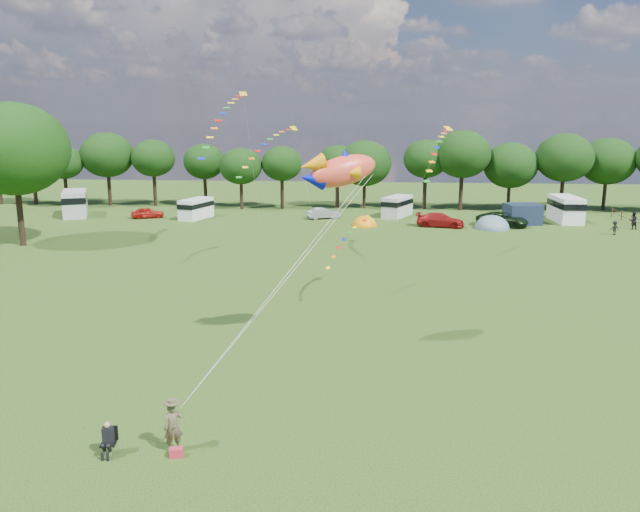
# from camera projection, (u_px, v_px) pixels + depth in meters

# --- Properties ---
(ground_plane) EXTENTS (180.00, 180.00, 0.00)m
(ground_plane) POSITION_uv_depth(u_px,v_px,m) (305.00, 376.00, 29.24)
(ground_plane) COLOR black
(ground_plane) RESTS_ON ground
(tree_line) EXTENTS (102.98, 10.98, 10.27)m
(tree_line) POSITION_uv_depth(u_px,v_px,m) (392.00, 161.00, 80.86)
(tree_line) COLOR black
(tree_line) RESTS_ON ground
(big_tree) EXTENTS (10.00, 10.00, 13.28)m
(big_tree) POSITION_uv_depth(u_px,v_px,m) (13.00, 149.00, 57.07)
(big_tree) COLOR black
(big_tree) RESTS_ON ground
(car_a) EXTENTS (4.19, 2.98, 1.30)m
(car_a) POSITION_uv_depth(u_px,v_px,m) (147.00, 213.00, 74.85)
(car_a) COLOR #A91810
(car_a) RESTS_ON ground
(car_b) EXTENTS (3.95, 2.80, 1.31)m
(car_b) POSITION_uv_depth(u_px,v_px,m) (323.00, 213.00, 74.38)
(car_b) COLOR gray
(car_b) RESTS_ON ground
(car_c) EXTENTS (5.38, 3.13, 1.52)m
(car_c) POSITION_uv_depth(u_px,v_px,m) (440.00, 220.00, 68.81)
(car_c) COLOR maroon
(car_c) RESTS_ON ground
(car_d) EXTENTS (6.27, 4.71, 1.56)m
(car_d) POSITION_uv_depth(u_px,v_px,m) (503.00, 219.00, 69.20)
(car_d) COLOR black
(car_d) RESTS_ON ground
(campervan_a) EXTENTS (4.99, 6.87, 3.10)m
(campervan_a) POSITION_uv_depth(u_px,v_px,m) (75.00, 202.00, 76.29)
(campervan_a) COLOR #B2B2B4
(campervan_a) RESTS_ON ground
(campervan_b) EXTENTS (3.39, 5.26, 2.39)m
(campervan_b) POSITION_uv_depth(u_px,v_px,m) (196.00, 208.00, 74.30)
(campervan_b) COLOR white
(campervan_b) RESTS_ON ground
(campervan_c) EXTENTS (4.04, 5.48, 2.47)m
(campervan_c) POSITION_uv_depth(u_px,v_px,m) (397.00, 206.00, 75.94)
(campervan_c) COLOR silver
(campervan_c) RESTS_ON ground
(campervan_d) EXTENTS (2.82, 6.11, 2.94)m
(campervan_d) POSITION_uv_depth(u_px,v_px,m) (566.00, 208.00, 72.10)
(campervan_d) COLOR white
(campervan_d) RESTS_ON ground
(tent_orange) EXTENTS (2.83, 3.10, 2.21)m
(tent_orange) POSITION_uv_depth(u_px,v_px,m) (365.00, 226.00, 69.61)
(tent_orange) COLOR orange
(tent_orange) RESTS_ON ground
(tent_greyblue) EXTENTS (3.86, 4.23, 2.87)m
(tent_greyblue) POSITION_uv_depth(u_px,v_px,m) (492.00, 228.00, 68.01)
(tent_greyblue) COLOR slate
(tent_greyblue) RESTS_ON ground
(awning_navy) EXTENTS (4.12, 3.56, 2.29)m
(awning_navy) POSITION_uv_depth(u_px,v_px,m) (522.00, 214.00, 70.61)
(awning_navy) COLOR #182237
(awning_navy) RESTS_ON ground
(kite_flyer) EXTENTS (0.81, 0.71, 1.88)m
(kite_flyer) POSITION_uv_depth(u_px,v_px,m) (173.00, 427.00, 22.48)
(kite_flyer) COLOR brown
(kite_flyer) RESTS_ON ground
(camp_chair) EXTENTS (0.61, 0.61, 1.31)m
(camp_chair) POSITION_uv_depth(u_px,v_px,m) (108.00, 435.00, 22.25)
(camp_chair) COLOR #99999E
(camp_chair) RESTS_ON ground
(kite_bag) EXTENTS (0.51, 0.38, 0.33)m
(kite_bag) POSITION_uv_depth(u_px,v_px,m) (176.00, 452.00, 22.26)
(kite_bag) COLOR red
(kite_bag) RESTS_ON ground
(fish_kite) EXTENTS (4.20, 2.83, 2.23)m
(fish_kite) POSITION_uv_depth(u_px,v_px,m) (338.00, 171.00, 30.12)
(fish_kite) COLOR #ED442E
(fish_kite) RESTS_ON ground
(streamer_kite_a) EXTENTS (3.44, 5.55, 5.80)m
(streamer_kite_a) POSITION_uv_depth(u_px,v_px,m) (226.00, 114.00, 54.73)
(streamer_kite_a) COLOR gold
(streamer_kite_a) RESTS_ON ground
(streamer_kite_b) EXTENTS (4.22, 4.62, 3.77)m
(streamer_kite_b) POSITION_uv_depth(u_px,v_px,m) (272.00, 143.00, 48.26)
(streamer_kite_b) COLOR #FCD400
(streamer_kite_b) RESTS_ON ground
(streamer_kite_c) EXTENTS (3.01, 4.93, 2.78)m
(streamer_kite_c) POSITION_uv_depth(u_px,v_px,m) (353.00, 233.00, 41.41)
(streamer_kite_c) COLOR yellow
(streamer_kite_c) RESTS_ON ground
(walker_a) EXTENTS (1.05, 0.80, 1.92)m
(walker_a) POSITION_uv_depth(u_px,v_px,m) (633.00, 221.00, 67.24)
(walker_a) COLOR black
(walker_a) RESTS_ON ground
(walker_b) EXTENTS (1.02, 0.66, 1.46)m
(walker_b) POSITION_uv_depth(u_px,v_px,m) (615.00, 228.00, 64.07)
(walker_b) COLOR black
(walker_b) RESTS_ON ground
(streamer_kite_d) EXTENTS (2.77, 5.18, 4.33)m
(streamer_kite_d) POSITION_uv_depth(u_px,v_px,m) (440.00, 145.00, 51.31)
(streamer_kite_d) COLOR yellow
(streamer_kite_d) RESTS_ON ground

